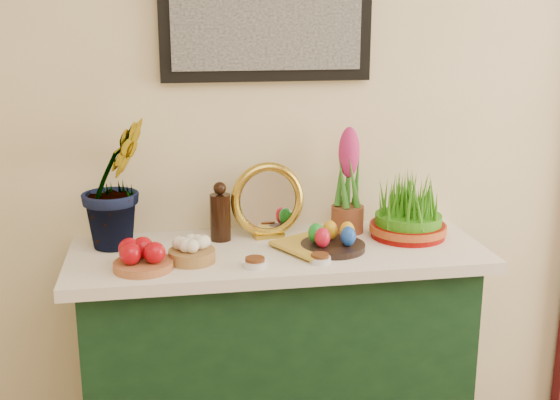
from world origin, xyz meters
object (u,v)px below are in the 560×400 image
(hyacinth_green, at_px, (115,163))
(mirror, at_px, (268,201))
(book, at_px, (289,251))
(sideboard, at_px, (278,370))
(wheatgrass_sabzeh, at_px, (409,210))

(hyacinth_green, relative_size, mirror, 2.13)
(hyacinth_green, height_order, book, hyacinth_green)
(mirror, distance_m, book, 0.25)
(sideboard, relative_size, book, 5.74)
(book, bearing_deg, wheatgrass_sabzeh, -12.23)
(mirror, xyz_separation_m, book, (0.04, -0.22, -0.11))
(hyacinth_green, xyz_separation_m, mirror, (0.52, 0.02, -0.16))
(book, height_order, wheatgrass_sabzeh, wheatgrass_sabzeh)
(book, bearing_deg, hyacinth_green, 131.46)
(sideboard, bearing_deg, book, -76.06)
(sideboard, relative_size, wheatgrass_sabzeh, 4.76)
(book, bearing_deg, sideboard, 75.51)
(wheatgrass_sabzeh, bearing_deg, hyacinth_green, 175.96)
(book, relative_size, wheatgrass_sabzeh, 0.83)
(sideboard, height_order, book, book)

